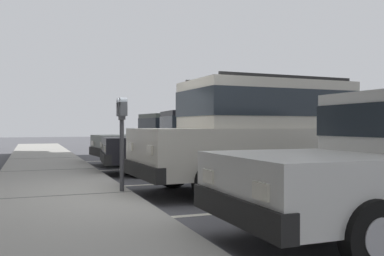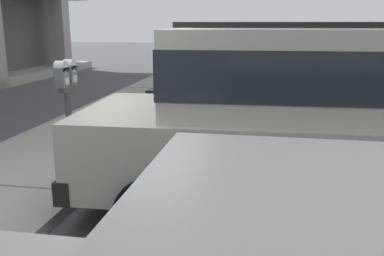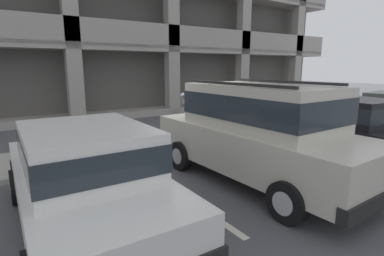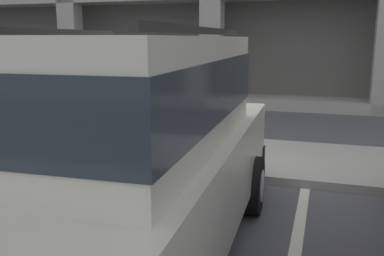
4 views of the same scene
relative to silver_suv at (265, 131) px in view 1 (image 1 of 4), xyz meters
name	(u,v)px [view 1 (image 1 of 4)]	position (x,y,z in m)	size (l,w,h in m)	color
ground_plane	(145,201)	(-0.14, 2.30, -1.14)	(80.00, 80.00, 0.10)	#4C4C51
sidewalk	(61,199)	(-0.14, 3.60, -1.03)	(40.00, 2.20, 0.12)	#9E9B93
parking_stall_lines	(192,182)	(1.38, 0.90, -1.08)	(12.26, 4.80, 0.01)	silver
silver_suv	(265,131)	(0.00, 0.00, 0.00)	(2.15, 4.85, 2.03)	beige
dark_hatchback	(197,140)	(3.14, 0.11, -0.27)	(2.15, 4.62, 1.54)	black
blue_coupe	(171,137)	(5.83, -0.07, -0.27)	(2.17, 4.63, 1.54)	#5B665B
parking_meter_near	(122,122)	(-0.03, 2.65, 0.15)	(0.35, 0.12, 1.51)	#47474C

